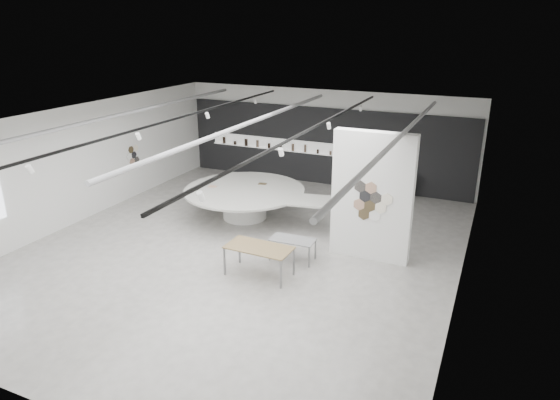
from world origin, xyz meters
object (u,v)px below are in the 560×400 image
at_px(sample_table_wood, 259,249).
at_px(kitchen_counter, 387,183).
at_px(partition_column, 372,197).
at_px(display_island, 247,199).
at_px(sample_table_stone, 293,241).

height_order(sample_table_wood, kitchen_counter, kitchen_counter).
xyz_separation_m(partition_column, display_island, (-4.52, 1.24, -1.13)).
bearing_deg(sample_table_wood, kitchen_counter, 78.18).
xyz_separation_m(partition_column, kitchen_counter, (-0.72, 5.50, -1.31)).
bearing_deg(display_island, partition_column, -26.37).
relative_size(display_island, kitchen_counter, 3.27).
bearing_deg(display_island, sample_table_stone, -51.99).
distance_m(sample_table_wood, sample_table_stone, 1.27).
height_order(partition_column, sample_table_stone, partition_column).
height_order(sample_table_stone, kitchen_counter, kitchen_counter).
distance_m(partition_column, sample_table_wood, 3.39).
bearing_deg(kitchen_counter, partition_column, -81.94).
bearing_deg(partition_column, kitchen_counter, 97.49).
xyz_separation_m(partition_column, sample_table_stone, (-1.88, -1.05, -1.22)).
bearing_deg(display_island, kitchen_counter, 37.30).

